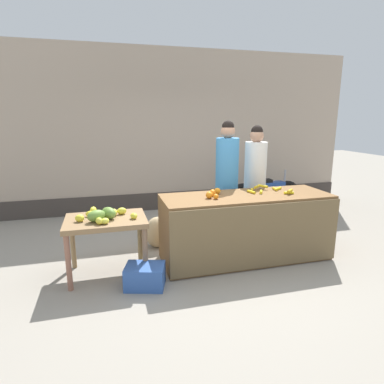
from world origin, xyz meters
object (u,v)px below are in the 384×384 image
(vendor_woman_white_shirt, at_px, (255,182))
(produce_crate, at_px, (145,276))
(vendor_woman_blue_shirt, at_px, (227,183))
(produce_sack, at_px, (157,232))
(parked_motorcycle, at_px, (265,194))

(vendor_woman_white_shirt, height_order, produce_crate, vendor_woman_white_shirt)
(vendor_woman_blue_shirt, xyz_separation_m, vendor_woman_white_shirt, (0.51, 0.08, -0.04))
(vendor_woman_white_shirt, relative_size, produce_sack, 3.82)
(produce_crate, bearing_deg, parked_motorcycle, 40.13)
(vendor_woman_blue_shirt, bearing_deg, produce_sack, 177.02)
(produce_crate, bearing_deg, vendor_woman_white_shirt, 31.26)
(parked_motorcycle, height_order, produce_crate, parked_motorcycle)
(produce_crate, distance_m, produce_sack, 1.18)
(produce_sack, bearing_deg, parked_motorcycle, 25.73)
(vendor_woman_white_shirt, bearing_deg, produce_crate, -148.74)
(produce_sack, bearing_deg, vendor_woman_white_shirt, 1.02)
(produce_sack, bearing_deg, produce_crate, -106.31)
(vendor_woman_blue_shirt, distance_m, produce_crate, 1.93)
(parked_motorcycle, bearing_deg, produce_sack, -154.27)
(vendor_woman_white_shirt, bearing_deg, produce_sack, -178.98)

